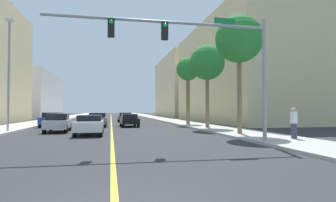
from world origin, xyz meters
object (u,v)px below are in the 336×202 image
car_white (90,124)px  car_gray (98,119)px  pedestrian (294,123)px  car_silver (58,122)px  palm_far (188,70)px  car_blue (52,119)px  palm_mid (207,63)px  car_black (129,120)px  car_green (125,117)px  street_lamp (9,69)px  palm_near (239,40)px  traffic_signal_mast (201,48)px

car_white → car_gray: 9.30m
pedestrian → car_silver: bearing=-91.7°
palm_far → car_blue: (-14.75, -0.91, -5.58)m
palm_mid → car_silver: size_ratio=1.88×
car_black → car_green: car_green is taller
street_lamp → palm_mid: size_ratio=1.13×
street_lamp → car_gray: 9.94m
car_black → car_gray: bearing=171.0°
palm_near → car_black: bearing=120.2°
traffic_signal_mast → car_silver: 13.98m
traffic_signal_mast → palm_near: bearing=47.5°
street_lamp → car_silver: size_ratio=2.12×
traffic_signal_mast → car_silver: size_ratio=2.69×
traffic_signal_mast → car_silver: traffic_signal_mast is taller
traffic_signal_mast → car_green: traffic_signal_mast is taller
traffic_signal_mast → palm_near: size_ratio=1.35×
palm_mid → car_silver: bearing=-174.6°
car_blue → car_green: car_blue is taller
car_white → palm_mid: bearing=21.9°
traffic_signal_mast → palm_far: size_ratio=1.42×
car_blue → car_gray: size_ratio=0.86×
palm_far → car_blue: bearing=-176.5°
car_blue → car_white: (4.46, -10.18, -0.04)m
palm_near → palm_far: bearing=89.2°
traffic_signal_mast → palm_mid: 12.46m
palm_far → car_white: palm_far is taller
car_black → car_green: 11.53m
traffic_signal_mast → palm_far: (4.48, 18.48, 1.52)m
car_silver → palm_mid: bearing=3.0°
palm_near → car_gray: bearing=129.7°
car_black → car_gray: size_ratio=0.90×
palm_mid → car_gray: (-10.08, 5.11, -5.34)m
car_green → car_gray: size_ratio=0.89×
car_silver → pedestrian: bearing=-36.1°
car_blue → car_gray: bearing=169.4°
traffic_signal_mast → car_white: traffic_signal_mast is taller
car_green → car_white: bearing=-101.8°
traffic_signal_mast → street_lamp: 15.90m
palm_mid → car_white: size_ratio=1.66×
car_green → pedestrian: pedestrian is taller
palm_far → pedestrian: (1.28, -17.57, -5.33)m
traffic_signal_mast → car_white: bearing=128.2°
street_lamp → palm_near: 17.40m
traffic_signal_mast → car_blue: size_ratio=2.77×
street_lamp → traffic_signal_mast: bearing=-40.5°
car_black → street_lamp: bearing=-150.3°
car_green → car_silver: bearing=-111.5°
palm_far → car_silver: 16.26m
palm_near → car_blue: 20.30m
car_gray → pedestrian: 19.48m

